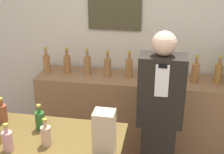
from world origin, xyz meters
TOP-DOWN VIEW (x-y plane):
  - back_wall at (0.00, 2.00)m, footprint 5.20×0.09m
  - back_shelf at (0.25, 1.71)m, footprint 2.30×0.46m
  - shopkeeper at (0.44, 1.12)m, footprint 0.40×0.25m
  - paper_bag at (0.10, 0.34)m, footprint 0.14×0.12m
  - counter_bottle_1 at (-0.77, 0.62)m, footprint 0.07×0.07m
  - counter_bottle_3 at (-0.55, 0.27)m, footprint 0.07×0.07m
  - counter_bottle_4 at (-0.44, 0.56)m, footprint 0.07×0.07m
  - counter_bottle_5 at (-0.32, 0.37)m, footprint 0.07×0.07m
  - shelf_bottle_0 at (-0.82, 1.70)m, footprint 0.08×0.08m
  - shelf_bottle_1 at (-0.59, 1.73)m, footprint 0.08×0.08m
  - shelf_bottle_2 at (-0.37, 1.72)m, footprint 0.08×0.08m
  - shelf_bottle_3 at (-0.14, 1.70)m, footprint 0.08×0.08m
  - shelf_bottle_4 at (0.09, 1.72)m, footprint 0.08×0.08m
  - shelf_bottle_5 at (0.31, 1.73)m, footprint 0.08×0.08m
  - shelf_bottle_6 at (0.54, 1.69)m, footprint 0.08×0.08m
  - shelf_bottle_7 at (0.77, 1.70)m, footprint 0.08×0.08m
  - shelf_bottle_8 at (0.99, 1.73)m, footprint 0.08×0.08m

SIDE VIEW (x-z plane):
  - back_shelf at x=0.25m, z-range 0.00..0.90m
  - shopkeeper at x=0.44m, z-range 0.00..1.57m
  - counter_bottle_1 at x=-0.77m, z-range 0.89..1.09m
  - counter_bottle_3 at x=-0.55m, z-range 0.89..1.09m
  - counter_bottle_4 at x=-0.44m, z-range 0.89..1.09m
  - counter_bottle_5 at x=-0.32m, z-range 0.89..1.09m
  - shelf_bottle_0 at x=-0.82m, z-range 0.87..1.16m
  - shelf_bottle_1 at x=-0.59m, z-range 0.87..1.16m
  - shelf_bottle_2 at x=-0.37m, z-range 0.87..1.16m
  - shelf_bottle_3 at x=-0.14m, z-range 0.87..1.16m
  - shelf_bottle_4 at x=0.09m, z-range 0.87..1.16m
  - shelf_bottle_5 at x=0.31m, z-range 0.87..1.16m
  - shelf_bottle_6 at x=0.54m, z-range 0.87..1.16m
  - shelf_bottle_7 at x=0.77m, z-range 0.87..1.16m
  - shelf_bottle_8 at x=0.99m, z-range 0.87..1.16m
  - paper_bag at x=0.10m, z-range 0.91..1.23m
  - back_wall at x=0.00m, z-range 0.00..2.70m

